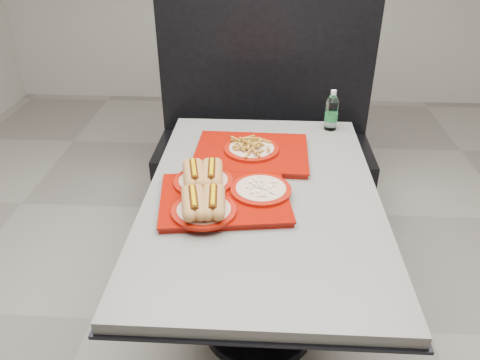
# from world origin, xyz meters

# --- Properties ---
(ground) EXTENTS (6.00, 6.00, 0.00)m
(ground) POSITION_xyz_m (0.00, 0.00, 0.00)
(ground) COLOR gray
(ground) RESTS_ON ground
(diner_table) EXTENTS (0.92, 1.42, 0.75)m
(diner_table) POSITION_xyz_m (0.00, 0.00, 0.58)
(diner_table) COLOR black
(diner_table) RESTS_ON ground
(booth_bench) EXTENTS (1.30, 0.57, 1.35)m
(booth_bench) POSITION_xyz_m (0.00, 1.09, 0.40)
(booth_bench) COLOR black
(booth_bench) RESTS_ON ground
(tray_near) EXTENTS (0.52, 0.44, 0.10)m
(tray_near) POSITION_xyz_m (-0.16, -0.09, 0.79)
(tray_near) COLOR #830C03
(tray_near) RESTS_ON diner_table
(tray_far) EXTENTS (0.51, 0.40, 0.10)m
(tray_far) POSITION_xyz_m (-0.05, 0.29, 0.78)
(tray_far) COLOR #830C03
(tray_far) RESTS_ON diner_table
(water_bottle) EXTENTS (0.06, 0.06, 0.20)m
(water_bottle) POSITION_xyz_m (0.33, 0.61, 0.84)
(water_bottle) COLOR silver
(water_bottle) RESTS_ON diner_table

